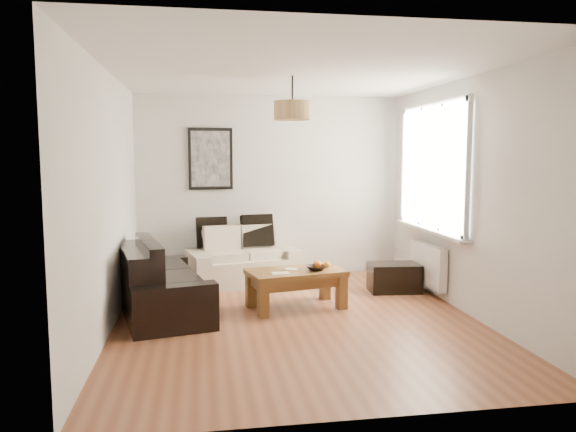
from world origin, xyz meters
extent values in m
plane|color=brown|center=(0.00, 0.00, 0.00)|extent=(4.50, 4.50, 0.00)
cube|color=white|center=(1.82, 0.80, 0.38)|extent=(0.10, 0.90, 0.52)
cylinder|color=tan|center=(0.00, 0.30, 2.23)|extent=(0.40, 0.40, 0.20)
cube|color=black|center=(1.45, 0.99, 0.18)|extent=(0.67, 0.46, 0.37)
cube|color=black|center=(-0.85, 1.96, 0.69)|extent=(0.43, 0.17, 0.42)
cube|color=black|center=(-0.22, 1.96, 0.70)|extent=(0.46, 0.21, 0.45)
imported|color=black|center=(0.29, 0.40, 0.47)|extent=(0.27, 0.27, 0.05)
sphere|color=orange|center=(0.34, 0.50, 0.48)|extent=(0.10, 0.10, 0.09)
sphere|color=orange|center=(0.44, 0.51, 0.48)|extent=(0.08, 0.08, 0.08)
sphere|color=orange|center=(0.34, 0.56, 0.48)|extent=(0.11, 0.11, 0.09)
cube|color=beige|center=(-0.13, 0.29, 0.45)|extent=(0.20, 0.15, 0.01)
camera|label=1|loc=(-0.99, -5.57, 1.75)|focal=33.90mm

